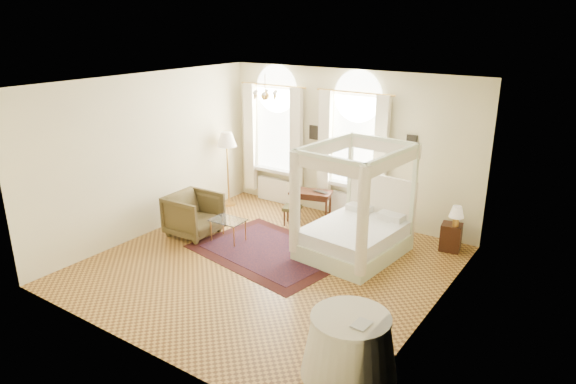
% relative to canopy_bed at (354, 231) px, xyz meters
% --- Properties ---
extents(ground, '(6.00, 6.00, 0.00)m').
position_rel_canopy_bed_xyz_m(ground, '(-1.07, -1.30, -0.49)').
color(ground, '#AE7C32').
rests_on(ground, ground).
extents(room_walls, '(6.00, 6.00, 6.00)m').
position_rel_canopy_bed_xyz_m(room_walls, '(-1.07, -1.30, 1.49)').
color(room_walls, beige).
rests_on(room_walls, ground).
extents(window_left, '(1.62, 0.27, 3.29)m').
position_rel_canopy_bed_xyz_m(window_left, '(-2.97, 1.57, 1.00)').
color(window_left, white).
rests_on(window_left, room_walls).
extents(window_right, '(1.62, 0.27, 3.29)m').
position_rel_canopy_bed_xyz_m(window_right, '(-0.87, 1.57, 1.00)').
color(window_right, white).
rests_on(window_right, room_walls).
extents(chandelier, '(0.51, 0.45, 0.50)m').
position_rel_canopy_bed_xyz_m(chandelier, '(-1.97, -0.10, 2.42)').
color(chandelier, gold).
rests_on(chandelier, room_walls).
extents(wall_pictures, '(2.54, 0.03, 0.39)m').
position_rel_canopy_bed_xyz_m(wall_pictures, '(-0.99, 1.67, 1.41)').
color(wall_pictures, black).
rests_on(wall_pictures, room_walls).
extents(canopy_bed, '(1.79, 2.12, 2.13)m').
position_rel_canopy_bed_xyz_m(canopy_bed, '(0.00, 0.00, 0.00)').
color(canopy_bed, beige).
rests_on(canopy_bed, ground).
extents(nightstand, '(0.43, 0.40, 0.54)m').
position_rel_canopy_bed_xyz_m(nightstand, '(1.48, 1.24, -0.21)').
color(nightstand, '#35180E').
rests_on(nightstand, ground).
extents(nightstand_lamp, '(0.28, 0.28, 0.41)m').
position_rel_canopy_bed_xyz_m(nightstand_lamp, '(1.55, 1.18, 0.33)').
color(nightstand_lamp, gold).
rests_on(nightstand_lamp, nightstand).
extents(writing_desk, '(1.01, 0.70, 0.68)m').
position_rel_canopy_bed_xyz_m(writing_desk, '(-1.60, 1.04, 0.10)').
color(writing_desk, '#35180E').
rests_on(writing_desk, ground).
extents(laptop, '(0.35, 0.25, 0.03)m').
position_rel_canopy_bed_xyz_m(laptop, '(-1.37, 1.14, 0.21)').
color(laptop, black).
rests_on(laptop, writing_desk).
extents(stool, '(0.46, 0.46, 0.42)m').
position_rel_canopy_bed_xyz_m(stool, '(-1.81, 0.59, -0.14)').
color(stool, '#413B1B').
rests_on(stool, ground).
extents(armchair, '(1.02, 0.99, 0.89)m').
position_rel_canopy_bed_xyz_m(armchair, '(-3.18, -1.01, -0.04)').
color(armchair, '#4B3E20').
rests_on(armchair, ground).
extents(coffee_table, '(0.69, 0.50, 0.46)m').
position_rel_canopy_bed_xyz_m(coffee_table, '(-2.39, -0.86, -0.07)').
color(coffee_table, silver).
rests_on(coffee_table, ground).
extents(floor_lamp, '(0.46, 0.46, 1.79)m').
position_rel_canopy_bed_xyz_m(floor_lamp, '(-3.77, 0.77, 1.05)').
color(floor_lamp, gold).
rests_on(floor_lamp, ground).
extents(oriental_rug, '(3.18, 2.52, 0.01)m').
position_rel_canopy_bed_xyz_m(oriental_rug, '(-1.37, -0.81, -0.48)').
color(oriental_rug, '#3B130E').
rests_on(oriental_rug, ground).
extents(side_table, '(1.23, 1.23, 0.84)m').
position_rel_canopy_bed_xyz_m(side_table, '(1.58, -3.15, -0.07)').
color(side_table, white).
rests_on(side_table, ground).
extents(book, '(0.20, 0.26, 0.02)m').
position_rel_canopy_bed_xyz_m(book, '(1.68, -3.25, 0.37)').
color(book, black).
rests_on(book, side_table).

